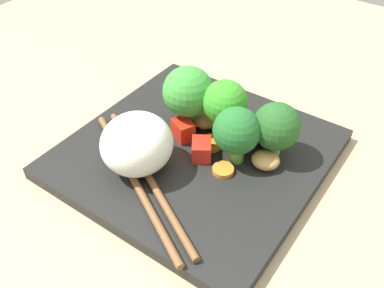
% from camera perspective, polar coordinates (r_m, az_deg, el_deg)
% --- Properties ---
extents(ground_plane, '(1.10, 1.10, 0.02)m').
position_cam_1_polar(ground_plane, '(0.50, 0.55, -2.76)').
color(ground_plane, tan).
extents(square_plate, '(0.27, 0.27, 0.02)m').
position_cam_1_polar(square_plate, '(0.49, 0.56, -1.27)').
color(square_plate, black).
rests_on(square_plate, ground_plane).
extents(rice_mound, '(0.08, 0.08, 0.06)m').
position_cam_1_polar(rice_mound, '(0.44, -7.37, 0.04)').
color(rice_mound, white).
rests_on(rice_mound, square_plate).
extents(broccoli_floret_0, '(0.05, 0.05, 0.07)m').
position_cam_1_polar(broccoli_floret_0, '(0.47, 4.42, 5.42)').
color(broccoli_floret_0, '#74B554').
rests_on(broccoli_floret_0, square_plate).
extents(broccoli_floret_1, '(0.06, 0.06, 0.08)m').
position_cam_1_polar(broccoli_floret_1, '(0.49, -0.52, 6.93)').
color(broccoli_floret_1, '#639743').
rests_on(broccoli_floret_1, square_plate).
extents(broccoli_floret_2, '(0.05, 0.05, 0.07)m').
position_cam_1_polar(broccoli_floret_2, '(0.45, 5.97, 1.64)').
color(broccoli_floret_2, '#5C9739').
rests_on(broccoli_floret_2, square_plate).
extents(broccoli_floret_3, '(0.05, 0.05, 0.07)m').
position_cam_1_polar(broccoli_floret_3, '(0.46, 11.18, 2.25)').
color(broccoli_floret_3, '#75B953').
rests_on(broccoli_floret_3, square_plate).
extents(carrot_slice_0, '(0.03, 0.03, 0.01)m').
position_cam_1_polar(carrot_slice_0, '(0.48, 2.65, 0.11)').
color(carrot_slice_0, orange).
rests_on(carrot_slice_0, square_plate).
extents(carrot_slice_1, '(0.04, 0.04, 0.01)m').
position_cam_1_polar(carrot_slice_1, '(0.52, 4.41, 3.55)').
color(carrot_slice_1, orange).
rests_on(carrot_slice_1, square_plate).
extents(carrot_slice_2, '(0.03, 0.03, 0.01)m').
position_cam_1_polar(carrot_slice_2, '(0.54, 5.88, 4.58)').
color(carrot_slice_2, orange).
rests_on(carrot_slice_2, square_plate).
extents(carrot_slice_3, '(0.03, 0.03, 0.01)m').
position_cam_1_polar(carrot_slice_3, '(0.53, 0.73, 4.14)').
color(carrot_slice_3, orange).
rests_on(carrot_slice_3, square_plate).
extents(carrot_slice_4, '(0.03, 0.03, 0.01)m').
position_cam_1_polar(carrot_slice_4, '(0.52, 8.09, 2.68)').
color(carrot_slice_4, orange).
rests_on(carrot_slice_4, square_plate).
extents(carrot_slice_5, '(0.03, 0.03, 0.00)m').
position_cam_1_polar(carrot_slice_5, '(0.45, 4.17, -3.44)').
color(carrot_slice_5, orange).
rests_on(carrot_slice_5, square_plate).
extents(pepper_chunk_0, '(0.03, 0.03, 0.02)m').
position_cam_1_polar(pepper_chunk_0, '(0.49, 7.22, 1.99)').
color(pepper_chunk_0, red).
rests_on(pepper_chunk_0, square_plate).
extents(pepper_chunk_1, '(0.03, 0.03, 0.02)m').
position_cam_1_polar(pepper_chunk_1, '(0.49, -1.19, 1.92)').
color(pepper_chunk_1, red).
rests_on(pepper_chunk_1, square_plate).
extents(pepper_chunk_2, '(0.03, 0.03, 0.02)m').
position_cam_1_polar(pepper_chunk_2, '(0.47, 1.26, -0.73)').
color(pepper_chunk_2, red).
rests_on(pepper_chunk_2, square_plate).
extents(chicken_piece_0, '(0.04, 0.04, 0.02)m').
position_cam_1_polar(chicken_piece_0, '(0.50, 9.90, 1.91)').
color(chicken_piece_0, '#B88D44').
rests_on(chicken_piece_0, square_plate).
extents(chicken_piece_1, '(0.04, 0.03, 0.02)m').
position_cam_1_polar(chicken_piece_1, '(0.54, 3.06, 5.58)').
color(chicken_piece_1, tan).
rests_on(chicken_piece_1, square_plate).
extents(chicken_piece_2, '(0.04, 0.05, 0.02)m').
position_cam_1_polar(chicken_piece_2, '(0.51, 1.94, 3.29)').
color(chicken_piece_2, tan).
rests_on(chicken_piece_2, square_plate).
extents(chicken_piece_3, '(0.04, 0.04, 0.02)m').
position_cam_1_polar(chicken_piece_3, '(0.46, 9.79, -2.10)').
color(chicken_piece_3, tan).
rests_on(chicken_piece_3, square_plate).
extents(chopstick_pair, '(0.21, 0.13, 0.01)m').
position_cam_1_polar(chopstick_pair, '(0.45, -6.81, -4.54)').
color(chopstick_pair, brown).
rests_on(chopstick_pair, square_plate).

